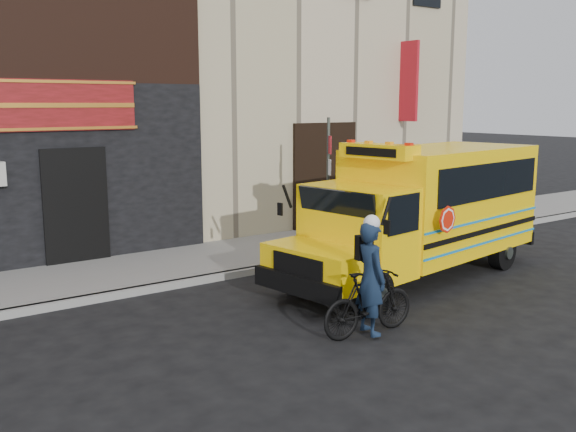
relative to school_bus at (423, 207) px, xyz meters
The scene contains 8 objects.
ground 3.07m from the school_bus, behind, with size 120.00×120.00×0.00m, color black.
curb 3.74m from the school_bus, 139.95° to the left, with size 40.00×0.20×0.15m, color gray.
sidewalk 4.79m from the school_bus, 125.39° to the left, with size 40.00×3.00×0.15m, color slate.
building 11.41m from the school_bus, 104.95° to the left, with size 20.00×10.70×12.00m.
school_bus is the anchor object (origin of this frame).
sign_pole 2.54m from the school_bus, 105.02° to the left, with size 0.14×0.28×3.37m.
bicycle 4.06m from the school_bus, 149.09° to the right, with size 0.50×1.77×1.07m, color black.
cyclist 4.04m from the school_bus, 148.64° to the right, with size 0.66×0.44×1.82m, color #111F34.
Camera 1 is at (-7.52, -8.97, 3.69)m, focal length 40.00 mm.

